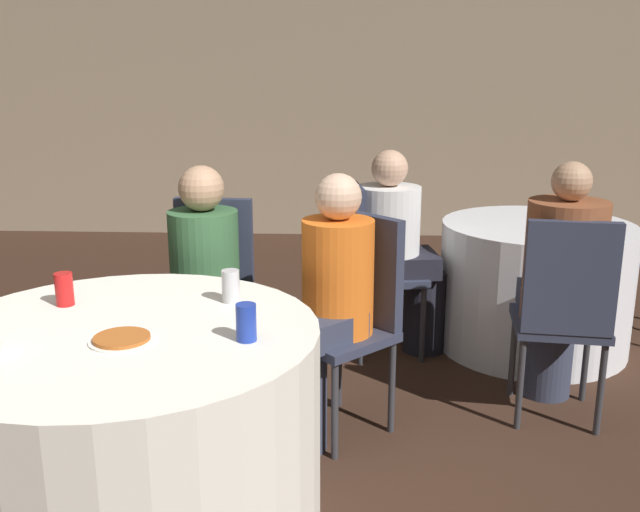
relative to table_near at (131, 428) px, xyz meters
The scene contains 17 objects.
wall_back 4.65m from the table_near, 91.48° to the left, with size 16.00×0.06×2.80m.
table_near is the anchor object (origin of this frame).
table_far 2.50m from the table_near, 43.97° to the left, with size 1.07×1.07×0.73m.
chair_near_north 1.10m from the table_near, 85.86° to the left, with size 0.43×0.43×0.96m.
chair_near_northeast 1.10m from the table_near, 44.32° to the left, with size 0.57×0.57×0.96m.
chair_far_south 1.87m from the table_near, 25.09° to the left, with size 0.44×0.45×0.96m.
chair_far_west 1.82m from the table_near, 61.71° to the left, with size 0.46×0.45×0.96m.
person_green_jacket 0.93m from the table_near, 85.86° to the left, with size 0.33×0.50×1.14m.
person_white_shirt 1.93m from the table_near, 57.71° to the left, with size 0.51×0.38×1.15m.
person_orange_shirt 0.92m from the table_near, 44.32° to the left, with size 0.45×0.44×1.15m.
person_floral_shirt 1.97m from the table_near, 29.16° to the left, with size 0.37×0.51×1.18m.
pizza_plate_near 0.39m from the table_near, 73.99° to the right, with size 0.21×0.21×0.02m.
soda_can_red 0.57m from the table_near, 140.71° to the left, with size 0.07×0.07×0.12m.
soda_can_blue 0.61m from the table_near, 10.06° to the right, with size 0.07×0.07×0.12m.
soda_can_silver 0.61m from the table_near, 44.36° to the left, with size 0.07×0.07×0.12m.
bottle_far 2.40m from the table_near, 34.02° to the left, with size 0.09×0.09×0.22m.
cup_far 2.66m from the table_near, 43.60° to the left, with size 0.08×0.08×0.11m.
Camera 1 is at (0.88, -2.06, 1.58)m, focal length 40.00 mm.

